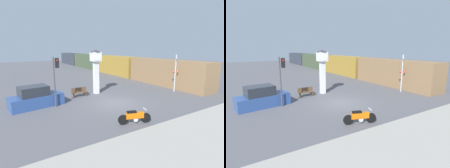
{
  "view_description": "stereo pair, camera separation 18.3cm",
  "coord_description": "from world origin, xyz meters",
  "views": [
    {
      "loc": [
        -8.21,
        -12.67,
        4.87
      ],
      "look_at": [
        -0.3,
        0.0,
        1.81
      ],
      "focal_mm": 28.0,
      "sensor_mm": 36.0,
      "label": 1
    },
    {
      "loc": [
        -8.05,
        -12.77,
        4.87
      ],
      "look_at": [
        -0.3,
        0.0,
        1.81
      ],
      "focal_mm": 28.0,
      "sensor_mm": 36.0,
      "label": 2
    }
  ],
  "objects": [
    {
      "name": "bench",
      "position": [
        -1.85,
        3.84,
        0.49
      ],
      "size": [
        1.6,
        0.44,
        0.92
      ],
      "color": "brown",
      "rests_on": "ground_plane"
    },
    {
      "name": "motorcycle",
      "position": [
        -1.26,
        -4.33,
        0.48
      ],
      "size": [
        2.15,
        0.89,
        0.99
      ],
      "rotation": [
        0.0,
        0.0,
        -0.34
      ],
      "color": "black",
      "rests_on": "ground_plane"
    },
    {
      "name": "parked_car",
      "position": [
        -6.16,
        2.77,
        0.75
      ],
      "size": [
        4.43,
        2.45,
        1.8
      ],
      "rotation": [
        0.0,
        0.0,
        0.16
      ],
      "color": "#2D4C8C",
      "rests_on": "ground_plane"
    },
    {
      "name": "freight_train",
      "position": [
        10.29,
        22.1,
        1.7
      ],
      "size": [
        2.8,
        50.2,
        3.4
      ],
      "color": "olive",
      "rests_on": "ground_plane"
    },
    {
      "name": "clock_tower",
      "position": [
        0.21,
        4.09,
        3.11
      ],
      "size": [
        1.16,
        1.16,
        4.69
      ],
      "color": "white",
      "rests_on": "ground_plane"
    },
    {
      "name": "traffic_light",
      "position": [
        -4.61,
        1.87,
        2.89
      ],
      "size": [
        0.5,
        0.35,
        4.19
      ],
      "color": "#47474C",
      "rests_on": "ground_plane"
    },
    {
      "name": "sidewalk_strip",
      "position": [
        0.0,
        -8.33,
        0.05
      ],
      "size": [
        36.0,
        6.0,
        0.1
      ],
      "color": "#9E998E",
      "rests_on": "ground_plane"
    },
    {
      "name": "railroad_crossing_signal",
      "position": [
        8.15,
        0.09,
        2.28
      ],
      "size": [
        0.9,
        0.82,
        4.19
      ],
      "color": "#B7B7BC",
      "rests_on": "ground_plane"
    },
    {
      "name": "ground_plane",
      "position": [
        0.0,
        0.0,
        0.0
      ],
      "size": [
        120.0,
        120.0,
        0.0
      ],
      "primitive_type": "plane",
      "color": "#56565B"
    }
  ]
}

